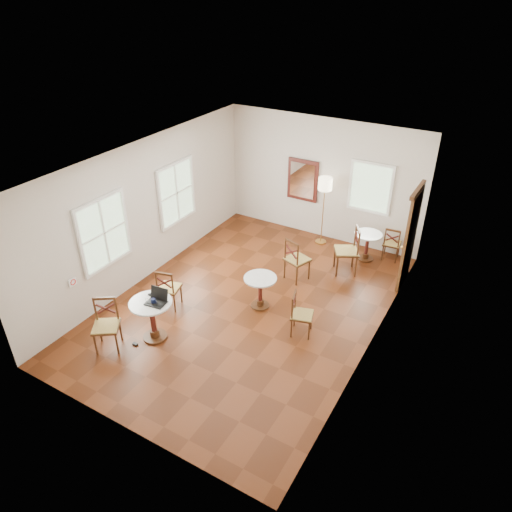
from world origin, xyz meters
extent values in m
plane|color=#57250F|center=(0.00, 0.00, 0.00)|extent=(7.00, 7.00, 0.00)
cube|color=beige|center=(0.00, 3.50, 1.50)|extent=(5.00, 0.02, 3.00)
cube|color=beige|center=(0.00, -3.50, 1.50)|extent=(5.00, 0.02, 3.00)
cube|color=beige|center=(-2.50, 0.00, 1.50)|extent=(0.02, 7.00, 3.00)
cube|color=beige|center=(2.50, 0.00, 1.50)|extent=(0.02, 7.00, 3.00)
cube|color=white|center=(0.00, 0.00, 3.00)|extent=(5.00, 7.00, 0.02)
cube|color=#553318|center=(2.46, 2.40, 1.05)|extent=(0.06, 0.90, 2.10)
cube|color=#432410|center=(2.44, 2.40, 2.15)|extent=(0.08, 1.02, 0.08)
sphere|color=#BF8C3F|center=(2.40, 2.08, 1.00)|extent=(0.07, 0.07, 0.07)
cube|color=#4D1A14|center=(-0.50, 3.46, 1.40)|extent=(0.80, 0.05, 1.05)
cube|color=white|center=(-0.50, 3.43, 1.40)|extent=(0.64, 0.02, 0.88)
cube|color=white|center=(-2.47, -2.10, 0.95)|extent=(0.02, 0.16, 0.16)
torus|color=red|center=(-2.46, -2.10, 0.95)|extent=(0.02, 0.12, 0.12)
cube|color=white|center=(-2.47, -1.20, 1.55)|extent=(0.06, 1.22, 1.42)
cube|color=white|center=(-2.47, 1.00, 1.55)|extent=(0.06, 1.22, 1.42)
cube|color=white|center=(1.20, 3.47, 1.55)|extent=(1.02, 0.06, 1.22)
cylinder|color=#432410|center=(-0.98, -1.72, 0.02)|extent=(0.44, 0.44, 0.04)
cylinder|color=#432410|center=(-0.98, -1.72, 0.11)|extent=(0.17, 0.17, 0.13)
cylinder|color=#4D1A14|center=(-0.98, -1.72, 0.44)|extent=(0.10, 0.10, 0.65)
cylinder|color=#432410|center=(-0.98, -1.72, 0.74)|extent=(0.15, 0.15, 0.07)
cylinder|color=silver|center=(-0.98, -1.72, 0.79)|extent=(0.76, 0.76, 0.03)
cylinder|color=#432410|center=(0.22, 0.08, 0.02)|extent=(0.37, 0.37, 0.04)
cylinder|color=#432410|center=(0.22, 0.08, 0.09)|extent=(0.15, 0.15, 0.11)
cylinder|color=#4D1A14|center=(0.22, 0.08, 0.37)|extent=(0.08, 0.08, 0.56)
cylinder|color=#432410|center=(0.22, 0.08, 0.63)|extent=(0.13, 0.13, 0.06)
cylinder|color=silver|center=(0.22, 0.08, 0.67)|extent=(0.65, 0.65, 0.03)
cylinder|color=#432410|center=(1.45, 2.93, 0.02)|extent=(0.36, 0.36, 0.04)
cylinder|color=#432410|center=(1.45, 2.93, 0.09)|extent=(0.15, 0.15, 0.11)
cylinder|color=#4D1A14|center=(1.45, 2.93, 0.36)|extent=(0.08, 0.08, 0.54)
cylinder|color=#432410|center=(1.45, 2.93, 0.62)|extent=(0.13, 0.13, 0.05)
cylinder|color=silver|center=(1.45, 2.93, 0.66)|extent=(0.63, 0.63, 0.03)
cylinder|color=#432410|center=(-1.23, -0.60, 0.21)|extent=(0.03, 0.03, 0.42)
cylinder|color=#432410|center=(-1.14, -0.93, 0.21)|extent=(0.03, 0.03, 0.42)
cylinder|color=#432410|center=(-1.55, -0.69, 0.21)|extent=(0.03, 0.03, 0.42)
cylinder|color=#432410|center=(-1.46, -1.01, 0.21)|extent=(0.03, 0.03, 0.42)
cube|color=#432410|center=(-1.34, -0.81, 0.43)|extent=(0.50, 0.50, 0.03)
cube|color=olive|center=(-1.34, -0.81, 0.44)|extent=(0.48, 0.48, 0.04)
cylinder|color=#432410|center=(-1.14, -0.93, 0.65)|extent=(0.03, 0.03, 0.47)
cylinder|color=#432410|center=(-1.46, -1.01, 0.65)|extent=(0.03, 0.03, 0.47)
cube|color=#432410|center=(-1.30, -0.97, 0.87)|extent=(0.35, 0.12, 0.05)
cube|color=#4D1A14|center=(-1.30, -0.97, 0.66)|extent=(0.30, 0.10, 0.21)
cube|color=#4D1A14|center=(-1.30, -0.97, 0.66)|extent=(0.30, 0.10, 0.21)
cylinder|color=#432410|center=(-1.55, -2.59, 0.23)|extent=(0.04, 0.04, 0.46)
cylinder|color=#432410|center=(-1.76, -2.29, 0.23)|extent=(0.04, 0.04, 0.46)
cylinder|color=#432410|center=(-1.25, -2.38, 0.23)|extent=(0.04, 0.04, 0.46)
cylinder|color=#432410|center=(-1.46, -2.08, 0.23)|extent=(0.04, 0.04, 0.46)
cube|color=#432410|center=(-1.50, -2.33, 0.46)|extent=(0.62, 0.62, 0.03)
cube|color=olive|center=(-1.50, -2.33, 0.48)|extent=(0.59, 0.59, 0.04)
cylinder|color=#432410|center=(-1.76, -2.29, 0.71)|extent=(0.04, 0.04, 0.51)
cylinder|color=#432410|center=(-1.46, -2.08, 0.71)|extent=(0.04, 0.04, 0.51)
cube|color=#432410|center=(-1.61, -2.18, 0.95)|extent=(0.34, 0.25, 0.05)
cube|color=#4D1A14|center=(-1.61, -2.18, 0.72)|extent=(0.29, 0.21, 0.22)
cube|color=#4D1A14|center=(-1.61, -2.18, 0.72)|extent=(0.29, 0.21, 0.22)
cylinder|color=#432410|center=(0.65, 1.48, 0.24)|extent=(0.04, 0.04, 0.47)
cylinder|color=#432410|center=(0.52, 1.13, 0.24)|extent=(0.04, 0.04, 0.47)
cylinder|color=#432410|center=(0.30, 1.61, 0.24)|extent=(0.04, 0.04, 0.47)
cylinder|color=#432410|center=(0.17, 1.26, 0.24)|extent=(0.04, 0.04, 0.47)
cube|color=#432410|center=(0.41, 1.37, 0.48)|extent=(0.59, 0.59, 0.03)
cube|color=olive|center=(0.41, 1.37, 0.49)|extent=(0.56, 0.56, 0.04)
cylinder|color=#432410|center=(0.52, 1.13, 0.73)|extent=(0.04, 0.04, 0.52)
cylinder|color=#432410|center=(0.17, 1.26, 0.73)|extent=(0.04, 0.04, 0.52)
cube|color=#432410|center=(0.35, 1.19, 0.97)|extent=(0.39, 0.17, 0.05)
cube|color=#4D1A14|center=(0.35, 1.19, 0.74)|extent=(0.33, 0.14, 0.23)
cube|color=#4D1A14|center=(0.35, 1.19, 0.74)|extent=(0.33, 0.14, 0.23)
cylinder|color=#432410|center=(1.49, -0.36, 0.20)|extent=(0.03, 0.03, 0.41)
cylinder|color=#432410|center=(1.18, -0.45, 0.20)|extent=(0.03, 0.03, 0.41)
cylinder|color=#432410|center=(1.40, -0.05, 0.20)|extent=(0.03, 0.03, 0.41)
cylinder|color=#432410|center=(1.09, -0.14, 0.20)|extent=(0.03, 0.03, 0.41)
cube|color=#432410|center=(1.29, -0.25, 0.41)|extent=(0.49, 0.49, 0.03)
cube|color=olive|center=(1.29, -0.25, 0.42)|extent=(0.47, 0.47, 0.04)
cylinder|color=#432410|center=(1.18, -0.45, 0.63)|extent=(0.03, 0.03, 0.45)
cylinder|color=#432410|center=(1.09, -0.14, 0.63)|extent=(0.03, 0.03, 0.45)
cube|color=#432410|center=(1.14, -0.30, 0.84)|extent=(0.13, 0.34, 0.05)
cube|color=#4D1A14|center=(1.14, -0.30, 0.64)|extent=(0.10, 0.29, 0.20)
cube|color=#4D1A14|center=(1.14, -0.30, 0.64)|extent=(0.10, 0.29, 0.20)
cylinder|color=#432410|center=(2.08, 3.41, 0.20)|extent=(0.03, 0.03, 0.40)
cylinder|color=#432410|center=(2.11, 3.09, 0.20)|extent=(0.03, 0.03, 0.40)
cylinder|color=#432410|center=(1.77, 3.38, 0.20)|extent=(0.03, 0.03, 0.40)
cylinder|color=#432410|center=(1.80, 3.06, 0.20)|extent=(0.03, 0.03, 0.40)
cube|color=#432410|center=(1.94, 3.24, 0.40)|extent=(0.42, 0.42, 0.03)
cube|color=olive|center=(1.94, 3.24, 0.41)|extent=(0.40, 0.40, 0.04)
cylinder|color=#432410|center=(2.11, 3.09, 0.62)|extent=(0.03, 0.03, 0.44)
cylinder|color=#432410|center=(1.80, 3.06, 0.62)|extent=(0.03, 0.03, 0.44)
cube|color=#432410|center=(1.96, 3.08, 0.82)|extent=(0.34, 0.06, 0.04)
cube|color=#4D1A14|center=(1.96, 3.08, 0.62)|extent=(0.29, 0.05, 0.19)
cube|color=#4D1A14|center=(1.96, 3.08, 0.62)|extent=(0.29, 0.05, 0.19)
cylinder|color=#432410|center=(0.94, 2.24, 0.26)|extent=(0.04, 0.04, 0.51)
cylinder|color=#432410|center=(1.30, 2.44, 0.26)|extent=(0.04, 0.04, 0.51)
cylinder|color=#432410|center=(1.14, 1.88, 0.26)|extent=(0.04, 0.04, 0.51)
cylinder|color=#432410|center=(1.50, 2.08, 0.26)|extent=(0.04, 0.04, 0.51)
cube|color=#432410|center=(1.22, 2.16, 0.52)|extent=(0.68, 0.68, 0.03)
cube|color=olive|center=(1.22, 2.16, 0.54)|extent=(0.65, 0.65, 0.05)
cylinder|color=#432410|center=(1.30, 2.44, 0.80)|extent=(0.04, 0.04, 0.57)
cylinder|color=#432410|center=(1.50, 2.08, 0.80)|extent=(0.04, 0.04, 0.57)
cube|color=#432410|center=(1.40, 2.26, 1.06)|extent=(0.25, 0.40, 0.06)
cube|color=#4D1A14|center=(1.40, 2.26, 0.81)|extent=(0.20, 0.34, 0.25)
cube|color=#4D1A14|center=(1.40, 2.26, 0.81)|extent=(0.20, 0.34, 0.25)
cylinder|color=#BF8C3F|center=(0.22, 3.15, 0.01)|extent=(0.27, 0.27, 0.03)
cylinder|color=#BF8C3F|center=(0.22, 3.15, 0.78)|extent=(0.02, 0.02, 1.56)
cylinder|color=beige|center=(0.22, 3.15, 1.56)|extent=(0.33, 0.33, 0.29)
cube|color=black|center=(-0.86, -1.70, 0.82)|extent=(0.37, 0.29, 0.02)
cube|color=black|center=(-0.86, -1.70, 0.83)|extent=(0.30, 0.18, 0.00)
cube|color=black|center=(-0.88, -1.58, 0.94)|extent=(0.35, 0.11, 0.24)
cube|color=silver|center=(-0.88, -1.58, 0.94)|extent=(0.31, 0.09, 0.19)
ellipsoid|color=black|center=(-1.11, -1.57, 0.83)|extent=(0.12, 0.09, 0.04)
cylinder|color=black|center=(-0.90, -1.72, 0.85)|extent=(0.08, 0.08, 0.10)
torus|color=black|center=(-0.85, -1.72, 0.85)|extent=(0.07, 0.01, 0.07)
cylinder|color=white|center=(-1.01, -1.77, 0.85)|extent=(0.05, 0.05, 0.09)
cube|color=black|center=(-1.16, -2.06, 0.02)|extent=(0.10, 0.06, 0.04)
camera|label=1|loc=(4.00, -6.60, 5.76)|focal=33.19mm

